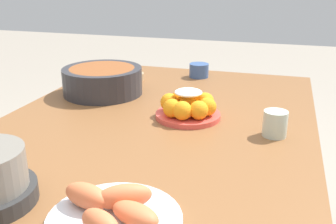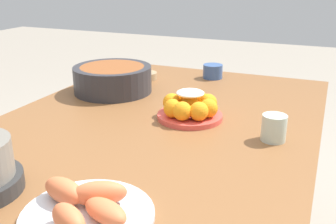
# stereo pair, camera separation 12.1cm
# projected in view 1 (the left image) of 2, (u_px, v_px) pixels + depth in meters

# --- Properties ---
(dining_table) EXTENTS (1.58, 0.98, 0.75)m
(dining_table) POSITION_uv_depth(u_px,v_px,m) (147.00, 156.00, 1.20)
(dining_table) COLOR brown
(dining_table) RESTS_ON ground_plane
(cake_plate) EXTENTS (0.21, 0.21, 0.10)m
(cake_plate) POSITION_uv_depth(u_px,v_px,m) (188.00, 107.00, 1.26)
(cake_plate) COLOR #E04C42
(cake_plate) RESTS_ON dining_table
(serving_bowl) EXTENTS (0.30, 0.30, 0.10)m
(serving_bowl) POSITION_uv_depth(u_px,v_px,m) (103.00, 80.00, 1.51)
(serving_bowl) COLOR #2D2D33
(serving_bowl) RESTS_ON dining_table
(sauce_bowl) EXTENTS (0.10, 0.10, 0.03)m
(sauce_bowl) POSITION_uv_depth(u_px,v_px,m) (133.00, 76.00, 1.71)
(sauce_bowl) COLOR tan
(sauce_bowl) RESTS_ON dining_table
(seafood_platter) EXTENTS (0.26, 0.26, 0.06)m
(seafood_platter) POSITION_uv_depth(u_px,v_px,m) (113.00, 213.00, 0.74)
(seafood_platter) COLOR silver
(seafood_platter) RESTS_ON dining_table
(cup_near) EXTENTS (0.07, 0.07, 0.08)m
(cup_near) POSITION_uv_depth(u_px,v_px,m) (275.00, 124.00, 1.12)
(cup_near) COLOR beige
(cup_near) RESTS_ON dining_table
(cup_far) EXTENTS (0.09, 0.09, 0.06)m
(cup_far) POSITION_uv_depth(u_px,v_px,m) (199.00, 70.00, 1.75)
(cup_far) COLOR #38568E
(cup_far) RESTS_ON dining_table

